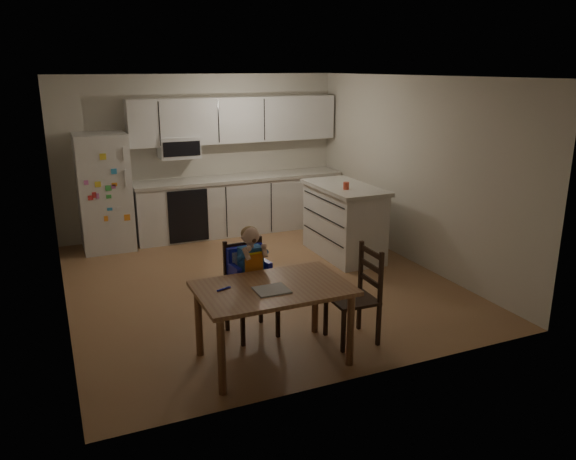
{
  "coord_description": "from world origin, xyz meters",
  "views": [
    {
      "loc": [
        -2.28,
        -6.23,
        2.61
      ],
      "look_at": [
        -0.14,
        -1.31,
        1.04
      ],
      "focal_mm": 35.0,
      "sensor_mm": 36.0,
      "label": 1
    }
  ],
  "objects_px": {
    "chair_side": "(361,288)",
    "dining_table": "(273,296)",
    "kitchen_island": "(344,221)",
    "refrigerator": "(104,192)",
    "red_cup": "(346,186)",
    "chair_booster": "(249,269)"
  },
  "relations": [
    {
      "from": "chair_booster",
      "to": "chair_side",
      "type": "height_order",
      "value": "chair_booster"
    },
    {
      "from": "refrigerator",
      "to": "chair_booster",
      "type": "height_order",
      "value": "refrigerator"
    },
    {
      "from": "kitchen_island",
      "to": "red_cup",
      "type": "bearing_deg",
      "value": -115.62
    },
    {
      "from": "refrigerator",
      "to": "kitchen_island",
      "type": "relative_size",
      "value": 1.23
    },
    {
      "from": "chair_side",
      "to": "dining_table",
      "type": "bearing_deg",
      "value": -85.73
    },
    {
      "from": "red_cup",
      "to": "dining_table",
      "type": "height_order",
      "value": "red_cup"
    },
    {
      "from": "chair_booster",
      "to": "chair_side",
      "type": "relative_size",
      "value": 1.19
    },
    {
      "from": "dining_table",
      "to": "chair_side",
      "type": "distance_m",
      "value": 0.95
    },
    {
      "from": "red_cup",
      "to": "chair_booster",
      "type": "xyz_separation_m",
      "value": [
        -1.94,
        -1.54,
        -0.39
      ]
    },
    {
      "from": "dining_table",
      "to": "refrigerator",
      "type": "bearing_deg",
      "value": 103.86
    },
    {
      "from": "refrigerator",
      "to": "dining_table",
      "type": "xyz_separation_m",
      "value": [
        1.0,
        -4.06,
        -0.22
      ]
    },
    {
      "from": "refrigerator",
      "to": "chair_side",
      "type": "xyz_separation_m",
      "value": [
        1.95,
        -4.01,
        -0.31
      ]
    },
    {
      "from": "kitchen_island",
      "to": "refrigerator",
      "type": "bearing_deg",
      "value": 151.05
    },
    {
      "from": "red_cup",
      "to": "dining_table",
      "type": "xyz_separation_m",
      "value": [
        -1.94,
        -2.15,
        -0.44
      ]
    },
    {
      "from": "red_cup",
      "to": "chair_side",
      "type": "distance_m",
      "value": 2.39
    },
    {
      "from": "red_cup",
      "to": "chair_side",
      "type": "bearing_deg",
      "value": -115.19
    },
    {
      "from": "red_cup",
      "to": "kitchen_island",
      "type": "bearing_deg",
      "value": 64.38
    },
    {
      "from": "kitchen_island",
      "to": "chair_booster",
      "type": "xyz_separation_m",
      "value": [
        -2.05,
        -1.76,
        0.17
      ]
    },
    {
      "from": "kitchen_island",
      "to": "chair_side",
      "type": "bearing_deg",
      "value": -115.24
    },
    {
      "from": "chair_booster",
      "to": "chair_side",
      "type": "xyz_separation_m",
      "value": [
        0.95,
        -0.57,
        -0.14
      ]
    },
    {
      "from": "chair_booster",
      "to": "chair_side",
      "type": "bearing_deg",
      "value": -36.6
    },
    {
      "from": "refrigerator",
      "to": "chair_booster",
      "type": "xyz_separation_m",
      "value": [
        1.0,
        -3.44,
        -0.17
      ]
    }
  ]
}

